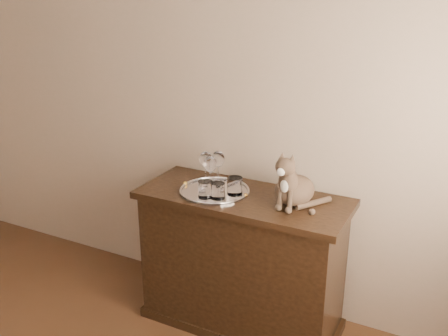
# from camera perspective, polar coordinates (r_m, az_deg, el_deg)

# --- Properties ---
(wall_back) EXTENTS (4.00, 0.10, 2.70)m
(wall_back) POSITION_cam_1_polar(r_m,az_deg,el_deg) (3.20, -5.18, 9.05)
(wall_back) COLOR tan
(wall_back) RESTS_ON ground
(sideboard) EXTENTS (1.20, 0.50, 0.85)m
(sideboard) POSITION_cam_1_polar(r_m,az_deg,el_deg) (3.00, 2.08, -10.65)
(sideboard) COLOR black
(sideboard) RESTS_ON ground
(tray) EXTENTS (0.40, 0.40, 0.01)m
(tray) POSITION_cam_1_polar(r_m,az_deg,el_deg) (2.85, -1.08, -2.70)
(tray) COLOR silver
(tray) RESTS_ON sideboard
(wine_glass_a) EXTENTS (0.08, 0.08, 0.20)m
(wine_glass_a) POSITION_cam_1_polar(r_m,az_deg,el_deg) (2.92, -2.09, 0.04)
(wine_glass_a) COLOR white
(wine_glass_a) RESTS_ON tray
(wine_glass_b) EXTENTS (0.08, 0.08, 0.20)m
(wine_glass_b) POSITION_cam_1_polar(r_m,az_deg,el_deg) (2.91, -0.68, 0.04)
(wine_glass_b) COLOR white
(wine_glass_b) RESTS_ON tray
(wine_glass_d) EXTENTS (0.08, 0.08, 0.20)m
(wine_glass_d) POSITION_cam_1_polar(r_m,az_deg,el_deg) (2.83, -1.57, -0.56)
(wine_glass_d) COLOR white
(wine_glass_d) RESTS_ON tray
(tumbler_a) EXTENTS (0.08, 0.08, 0.09)m
(tumbler_a) POSITION_cam_1_polar(r_m,az_deg,el_deg) (2.73, -0.70, -2.62)
(tumbler_a) COLOR silver
(tumbler_a) RESTS_ON tray
(tumbler_b) EXTENTS (0.08, 0.08, 0.09)m
(tumbler_b) POSITION_cam_1_polar(r_m,az_deg,el_deg) (2.75, -2.14, -2.45)
(tumbler_b) COLOR white
(tumbler_b) RESTS_ON tray
(tumbler_c) EXTENTS (0.09, 0.09, 0.10)m
(tumbler_c) POSITION_cam_1_polar(r_m,az_deg,el_deg) (2.78, 1.24, -2.07)
(tumbler_c) COLOR silver
(tumbler_c) RESTS_ON tray
(cat) EXTENTS (0.35, 0.33, 0.32)m
(cat) POSITION_cam_1_polar(r_m,az_deg,el_deg) (2.67, 8.17, -0.93)
(cat) COLOR #4F402F
(cat) RESTS_ON sideboard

